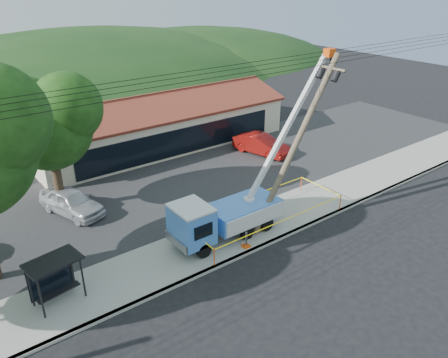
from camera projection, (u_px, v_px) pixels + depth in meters
name	position (u px, v px, depth m)	size (l,w,h in m)	color
ground	(281.00, 269.00, 22.71)	(120.00, 120.00, 0.00)	black
curb	(254.00, 250.00, 24.19)	(60.00, 0.25, 0.15)	#9D9C93
sidewalk	(233.00, 235.00, 25.57)	(60.00, 4.00, 0.15)	#9D9C93
parking_lot	(165.00, 187.00, 31.36)	(60.00, 12.00, 0.10)	#28282B
strip_mall	(158.00, 124.00, 38.51)	(22.50, 8.53, 4.67)	beige
tree_lot	(47.00, 118.00, 25.65)	(6.30, 5.60, 8.94)	#332316
hill_center	(83.00, 72.00, 67.89)	(89.60, 64.00, 32.00)	black
hill_east	(191.00, 58.00, 78.73)	(72.80, 52.00, 26.00)	black
utility_truck	(225.00, 213.00, 24.68)	(10.96, 3.61, 9.91)	black
leaning_pole	(300.00, 136.00, 25.06)	(6.09, 2.01, 9.85)	brown
bus_shelter	(53.00, 270.00, 19.71)	(2.56, 1.81, 2.28)	black
caution_tape	(264.00, 211.00, 26.41)	(10.02, 3.50, 1.01)	#F3500D
car_silver	(74.00, 214.00, 27.88)	(1.91, 4.76, 1.62)	#B8BAC0
car_red	(261.00, 155.00, 37.00)	(1.72, 4.93, 1.63)	maroon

